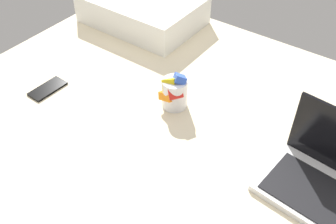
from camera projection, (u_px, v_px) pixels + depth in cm
name	position (u px, v px, depth cm)	size (l,w,h in cm)	color
bed_mattress	(188.00, 149.00, 137.14)	(180.00, 140.00, 18.00)	beige
laptop	(328.00, 181.00, 110.14)	(35.05, 26.05, 23.00)	silver
snack_cup	(174.00, 92.00, 136.92)	(10.13, 10.99, 14.20)	silver
cell_phone	(48.00, 89.00, 147.25)	(6.80, 14.00, 0.80)	black
pillow	(143.00, 10.00, 180.81)	(52.00, 36.00, 13.00)	white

